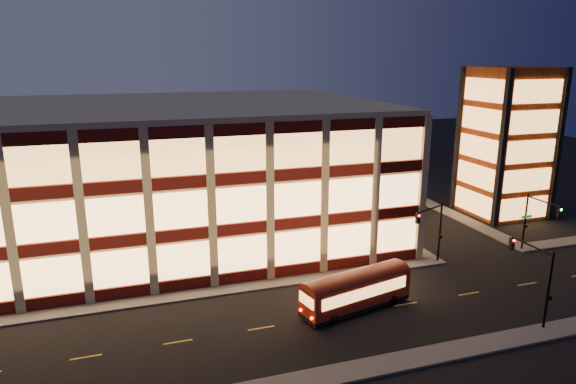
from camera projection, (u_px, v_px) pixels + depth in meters
name	position (u px, v px, depth m)	size (l,w,h in m)	color
ground	(195.00, 300.00, 41.77)	(200.00, 200.00, 0.00)	black
sidewalk_office_south	(156.00, 299.00, 41.77)	(54.00, 2.00, 0.15)	#514F4C
sidewalk_office_east	(359.00, 214.00, 64.28)	(2.00, 30.00, 0.15)	#514F4C
sidewalk_tower_south	(570.00, 241.00, 54.70)	(14.00, 2.00, 0.15)	#514F4C
sidewalk_tower_west	(435.00, 206.00, 67.58)	(2.00, 30.00, 0.15)	#514F4C
office_building	(141.00, 172.00, 54.55)	(50.45, 30.45, 14.50)	tan
stair_tower	(506.00, 143.00, 62.44)	(8.60, 8.60, 18.00)	#8C3814
traffic_signal_far	(432.00, 224.00, 47.61)	(3.79, 1.87, 6.00)	black
traffic_signal_right	(537.00, 216.00, 50.21)	(1.20, 4.37, 6.00)	black
traffic_signal_near	(535.00, 269.00, 37.64)	(0.32, 4.45, 6.00)	black
trolley_bus	(356.00, 288.00, 39.91)	(9.52, 4.37, 3.13)	maroon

